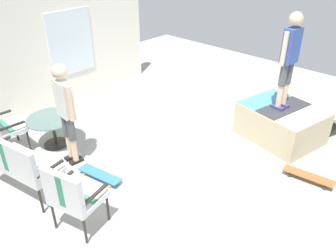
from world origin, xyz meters
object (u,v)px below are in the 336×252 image
at_px(skate_ramp, 282,122).
at_px(person_skater, 290,54).
at_px(patio_chair_by_wall, 71,194).
at_px(skateboard_by_bench, 100,175).
at_px(skateboard_spare, 308,176).
at_px(patio_bench, 16,161).
at_px(patio_table, 53,126).
at_px(person_watching, 65,107).

xyz_separation_m(skate_ramp, person_skater, (0.06, 0.08, 1.35)).
height_order(patio_chair_by_wall, skateboard_by_bench, patio_chair_by_wall).
xyz_separation_m(skateboard_by_bench, skateboard_spare, (-2.51, -2.26, 0.00)).
relative_size(skate_ramp, patio_chair_by_wall, 2.19).
height_order(patio_bench, patio_table, patio_bench).
bearing_deg(skateboard_spare, person_watching, 34.57).
xyz_separation_m(patio_chair_by_wall, skateboard_by_bench, (0.64, -0.88, -0.53)).
bearing_deg(person_skater, person_watching, 54.27).
relative_size(patio_chair_by_wall, skateboard_by_bench, 1.24).
distance_m(patio_chair_by_wall, patio_table, 2.30).
bearing_deg(person_skater, patio_table, 46.22).
relative_size(patio_bench, patio_chair_by_wall, 1.30).
distance_m(person_watching, skateboard_by_bench, 1.22).
distance_m(skate_ramp, patio_table, 4.32).
bearing_deg(patio_bench, skate_ramp, -116.79).
xyz_separation_m(patio_bench, skateboard_spare, (-3.09, -3.27, -0.53)).
height_order(patio_chair_by_wall, person_skater, person_skater).
bearing_deg(skateboard_by_bench, skate_ramp, -115.78).
relative_size(skate_ramp, patio_bench, 1.68).
distance_m(skateboard_by_bench, skateboard_spare, 3.38).
bearing_deg(skate_ramp, person_watching, 54.19).
xyz_separation_m(patio_bench, person_skater, (-2.06, -4.13, 1.06)).
bearing_deg(skate_ramp, patio_bench, 63.21).
bearing_deg(patio_chair_by_wall, patio_bench, 6.28).
relative_size(skate_ramp, person_skater, 1.29).
height_order(patio_table, skateboard_by_bench, patio_table).
distance_m(patio_chair_by_wall, person_skater, 4.21).
height_order(patio_bench, skateboard_spare, patio_bench).
bearing_deg(skate_ramp, skateboard_by_bench, 64.22).
xyz_separation_m(person_watching, skateboard_by_bench, (-0.76, 0.01, -0.96)).
distance_m(patio_bench, person_watching, 1.12).
xyz_separation_m(skate_ramp, person_watching, (2.30, 3.19, 0.72)).
distance_m(patio_table, skateboard_spare, 4.53).
bearing_deg(person_skater, patio_bench, 63.48).
bearing_deg(patio_chair_by_wall, skate_ramp, -102.46).
bearing_deg(person_skater, patio_chair_by_wall, 78.18).
distance_m(patio_table, skateboard_by_bench, 1.47).
bearing_deg(patio_table, person_skater, -133.78).
relative_size(skate_ramp, person_watching, 1.26).
bearing_deg(patio_bench, patio_chair_by_wall, -173.72).
distance_m(patio_chair_by_wall, skateboard_spare, 3.69).
height_order(patio_chair_by_wall, patio_table, patio_chair_by_wall).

